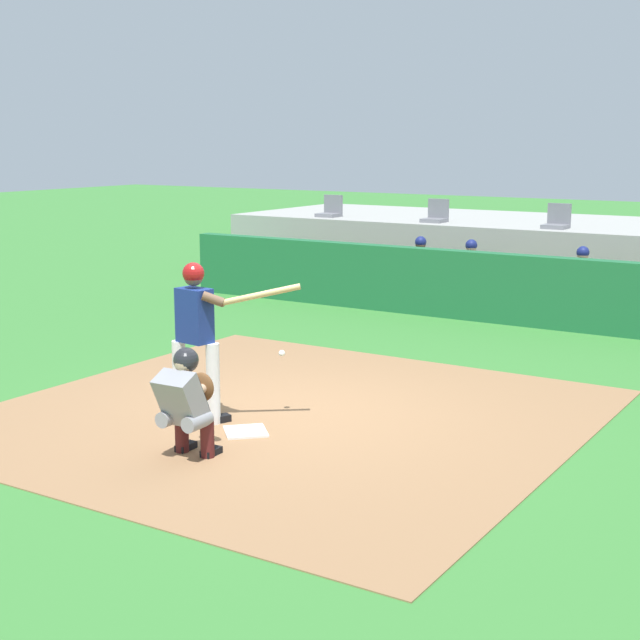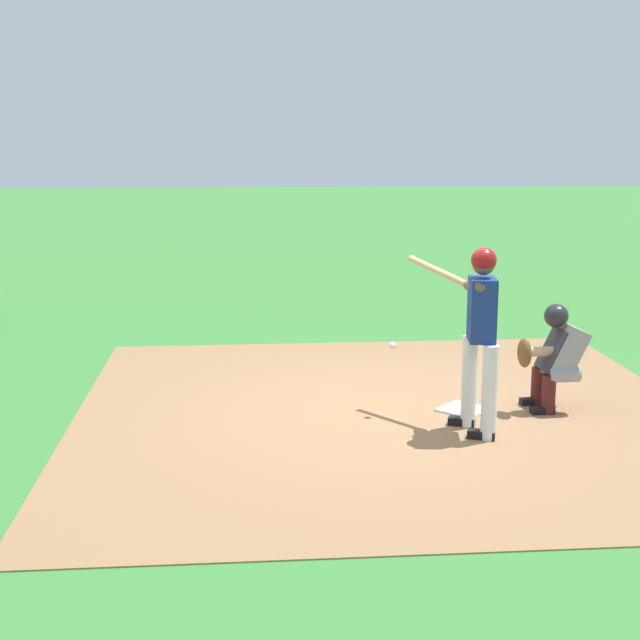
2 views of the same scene
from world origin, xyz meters
name	(u,v)px [view 1 (image 1 of 2)]	position (x,y,z in m)	size (l,w,h in m)	color
ground_plane	(287,415)	(0.00, 0.00, 0.00)	(80.00, 80.00, 0.00)	#387A33
dirt_infield	(287,415)	(0.00, 0.00, 0.01)	(6.40, 6.40, 0.01)	#936B47
home_plate	(246,431)	(0.00, -0.80, 0.02)	(0.44, 0.44, 0.02)	white
batter_at_plate	(198,332)	(-0.67, -0.75, 1.04)	(1.37, 0.67, 1.80)	silver
catcher_crouched	(187,399)	(-0.01, -1.73, 0.61)	(0.49, 2.06, 1.13)	gray
dugout_wall	(500,288)	(0.00, 6.50, 0.60)	(13.00, 0.30, 1.20)	#1E6638
dugout_bench	(520,301)	(0.00, 7.50, 0.23)	(11.80, 0.44, 0.45)	olive
dugout_player_0	(417,270)	(-2.01, 7.34, 0.67)	(0.49, 0.70, 1.30)	#939399
dugout_player_1	(468,274)	(-0.97, 7.34, 0.67)	(0.49, 0.70, 1.30)	#939399
dugout_player_2	(579,283)	(1.10, 7.34, 0.67)	(0.49, 0.70, 1.30)	#939399
stands_platform	(578,256)	(0.00, 10.90, 0.70)	(15.00, 4.40, 1.40)	#9E9E99
stadium_seat_0	(330,211)	(-5.20, 9.38, 1.53)	(0.46, 0.46, 0.48)	slate
stadium_seat_1	(436,216)	(-2.60, 9.38, 1.53)	(0.46, 0.46, 0.48)	slate
stadium_seat_2	(557,221)	(0.00, 9.38, 1.53)	(0.46, 0.46, 0.48)	slate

